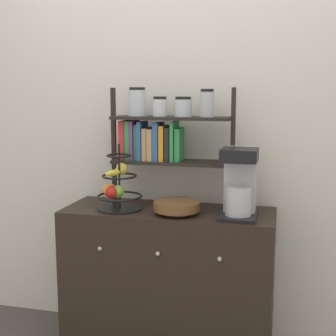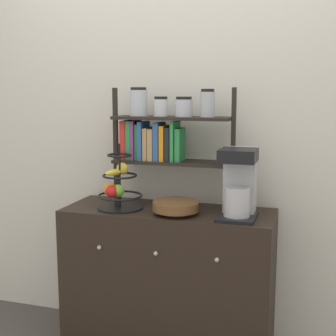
{
  "view_description": "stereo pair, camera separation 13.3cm",
  "coord_description": "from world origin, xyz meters",
  "views": [
    {
      "loc": [
        0.64,
        -2.29,
        1.5
      ],
      "look_at": [
        -0.0,
        0.22,
        1.08
      ],
      "focal_mm": 50.0,
      "sensor_mm": 36.0,
      "label": 1
    },
    {
      "loc": [
        0.77,
        -2.26,
        1.5
      ],
      "look_at": [
        -0.0,
        0.22,
        1.08
      ],
      "focal_mm": 50.0,
      "sensor_mm": 36.0,
      "label": 2
    }
  ],
  "objects": [
    {
      "name": "fruit_stand",
      "position": [
        -0.28,
        0.15,
        0.97
      ],
      "size": [
        0.26,
        0.26,
        0.38
      ],
      "color": "black",
      "rests_on": "sideboard"
    },
    {
      "name": "shelf_hutch",
      "position": [
        -0.07,
        0.31,
        1.27
      ],
      "size": [
        0.73,
        0.2,
        0.69
      ],
      "color": "black",
      "rests_on": "sideboard"
    },
    {
      "name": "wooden_bowl",
      "position": [
        0.07,
        0.14,
        0.88
      ],
      "size": [
        0.26,
        0.26,
        0.07
      ],
      "color": "brown",
      "rests_on": "sideboard"
    },
    {
      "name": "wall_back",
      "position": [
        0.0,
        0.48,
        1.3
      ],
      "size": [
        7.0,
        0.05,
        2.6
      ],
      "primitive_type": "cube",
      "color": "silver",
      "rests_on": "ground_plane"
    },
    {
      "name": "sideboard",
      "position": [
        0.0,
        0.22,
        0.42
      ],
      "size": [
        1.2,
        0.46,
        0.84
      ],
      "color": "black",
      "rests_on": "ground_plane"
    },
    {
      "name": "coffee_maker",
      "position": [
        0.4,
        0.18,
        1.03
      ],
      "size": [
        0.2,
        0.25,
        0.37
      ],
      "color": "black",
      "rests_on": "sideboard"
    }
  ]
}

